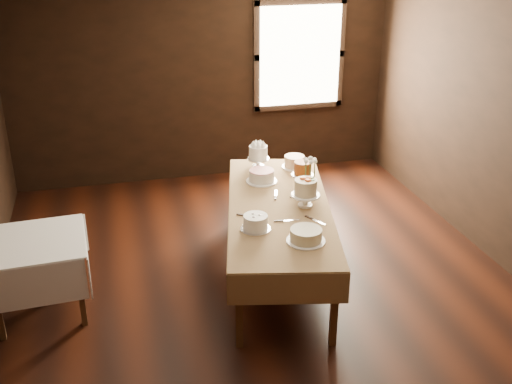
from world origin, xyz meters
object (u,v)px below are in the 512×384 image
object	(u,v)px
cake_server_a	(292,220)
cake_server_c	(276,193)
display_table	(279,210)
cake_server_d	(305,194)
cake_speckled	(294,162)
cake_server_b	(319,222)
cake_flowers	(305,194)
cake_cream	(306,236)
cake_server_e	(254,217)
cake_lattice	(262,177)
flower_vase	(310,184)
cake_meringue	(258,157)
side_table	(35,249)
cake_caramel	(302,175)
cake_swirl	(256,223)

from	to	relation	value
cake_server_a	cake_server_c	size ratio (longest dim) A/B	1.00
display_table	cake_server_d	xyz separation A→B (m)	(0.31, 0.17, 0.06)
cake_speckled	cake_server_b	bearing A→B (deg)	-98.08
cake_server_a	cake_server_d	distance (m)	0.59
display_table	cake_server_a	xyz separation A→B (m)	(0.02, -0.34, 0.06)
cake_speckled	cake_flowers	distance (m)	1.00
cake_cream	cake_server_b	distance (m)	0.39
cake_server_b	cake_server_e	size ratio (longest dim) A/B	1.00
cake_speckled	cake_flowers	size ratio (longest dim) A/B	0.99
cake_speckled	cake_server_e	distance (m)	1.31
cake_lattice	flower_vase	world-z (taller)	flower_vase
cake_server_c	cake_server_d	size ratio (longest dim) A/B	1.00
cake_server_b	cake_server_e	distance (m)	0.60
cake_meringue	side_table	bearing A→B (deg)	-154.58
cake_caramel	cake_server_c	world-z (taller)	cake_caramel
display_table	cake_server_b	size ratio (longest dim) A/B	10.81
display_table	cake_server_b	xyz separation A→B (m)	(0.25, -0.44, 0.06)
cake_caramel	flower_vase	xyz separation A→B (m)	(0.03, -0.15, -0.04)
display_table	cake_cream	size ratio (longest dim) A/B	7.72
cake_meringue	cake_swirl	size ratio (longest dim) A/B	1.03
cake_cream	cake_swirl	bearing A→B (deg)	138.99
display_table	cake_flowers	bearing A→B (deg)	-18.55
cake_flowers	cake_server_d	world-z (taller)	cake_flowers
cake_server_d	cake_speckled	bearing A→B (deg)	68.31
cake_server_e	cake_server_a	bearing A→B (deg)	7.04
display_table	cake_cream	world-z (taller)	cake_cream
cake_meringue	cake_server_d	distance (m)	0.88
side_table	cake_server_b	size ratio (longest dim) A/B	3.74
cake_speckled	cake_cream	distance (m)	1.70
cake_server_b	flower_vase	xyz separation A→B (m)	(0.14, 0.69, 0.07)
cake_server_d	flower_vase	world-z (taller)	flower_vase
cake_meringue	flower_vase	bearing A→B (deg)	-65.94
cake_cream	cake_server_a	world-z (taller)	cake_cream
side_table	cake_server_b	xyz separation A→B (m)	(2.48, -0.35, 0.13)
cake_caramel	cake_server_c	bearing A→B (deg)	-157.68
cake_flowers	cake_server_e	bearing A→B (deg)	-167.88
cake_meringue	cake_caramel	xyz separation A→B (m)	(0.31, -0.60, -0.00)
display_table	cake_server_b	world-z (taller)	cake_server_b
cake_meringue	cake_flowers	bearing A→B (deg)	-80.39
cake_server_b	side_table	bearing A→B (deg)	-127.37
display_table	cake_flowers	size ratio (longest dim) A/B	9.20
cake_flowers	cake_server_e	xyz separation A→B (m)	(-0.53, -0.11, -0.12)
cake_caramel	cake_cream	size ratio (longest dim) A/B	0.80
cake_server_b	display_table	bearing A→B (deg)	-179.89
cake_caramel	cake_server_a	distance (m)	0.82
flower_vase	cake_speckled	bearing A→B (deg)	85.91
display_table	cake_server_b	bearing A→B (deg)	-60.64
cake_speckled	cake_server_a	world-z (taller)	cake_speckled
cake_caramel	cake_cream	xyz separation A→B (m)	(-0.35, -1.15, -0.06)
cake_speckled	cake_server_d	size ratio (longest dim) A/B	1.16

